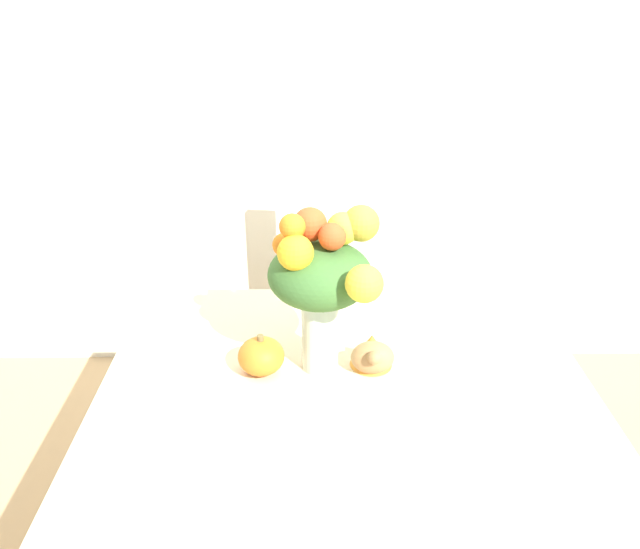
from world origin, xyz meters
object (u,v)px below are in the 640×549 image
(flower_vase, at_px, (322,277))
(dining_chair_near_window, at_px, (323,301))
(turkey_figurine, at_px, (372,353))
(pumpkin, at_px, (261,356))

(flower_vase, distance_m, dining_chair_near_window, 0.96)
(flower_vase, distance_m, turkey_figurine, 0.27)
(pumpkin, relative_size, turkey_figurine, 0.80)
(flower_vase, relative_size, dining_chair_near_window, 0.49)
(dining_chair_near_window, bearing_deg, flower_vase, -88.64)
(flower_vase, xyz_separation_m, dining_chair_near_window, (0.02, 0.81, -0.52))
(pumpkin, distance_m, dining_chair_near_window, 0.90)
(pumpkin, xyz_separation_m, dining_chair_near_window, (0.19, 0.83, -0.29))
(flower_vase, xyz_separation_m, pumpkin, (-0.17, -0.02, -0.23))
(flower_vase, distance_m, pumpkin, 0.29)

